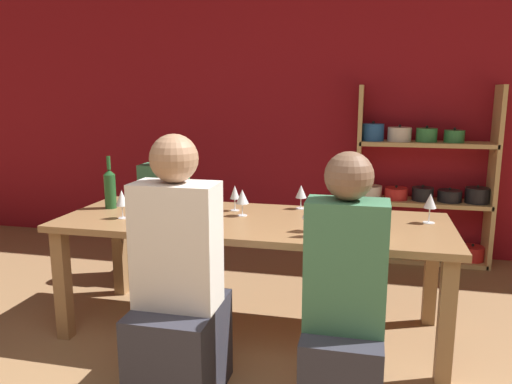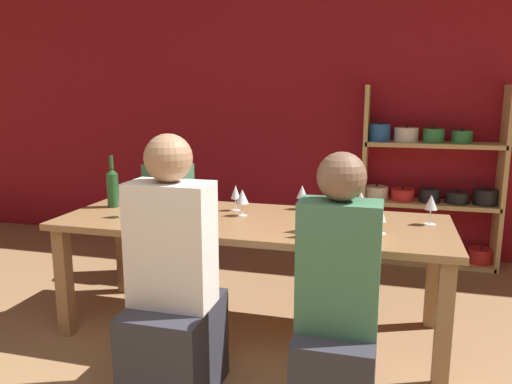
# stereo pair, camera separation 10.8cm
# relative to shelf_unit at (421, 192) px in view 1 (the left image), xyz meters

# --- Properties ---
(wall_back_red) EXTENTS (8.80, 0.06, 2.70)m
(wall_back_red) POSITION_rel_shelf_unit_xyz_m (-0.95, 0.20, 0.73)
(wall_back_red) COLOR maroon
(wall_back_red) RESTS_ON ground_plane
(shelf_unit) EXTENTS (1.16, 0.30, 1.55)m
(shelf_unit) POSITION_rel_shelf_unit_xyz_m (0.00, 0.00, 0.00)
(shelf_unit) COLOR tan
(shelf_unit) RESTS_ON ground_plane
(dining_table) EXTENTS (2.36, 0.87, 0.73)m
(dining_table) POSITION_rel_shelf_unit_xyz_m (-1.13, -1.65, 0.02)
(dining_table) COLOR olive
(dining_table) RESTS_ON ground_plane
(mixing_bowl) EXTENTS (0.24, 0.24, 0.08)m
(mixing_bowl) POSITION_rel_shelf_unit_xyz_m (-0.48, -1.90, 0.15)
(mixing_bowl) COLOR #B7BABC
(mixing_bowl) RESTS_ON dining_table
(wine_bottle_green) EXTENTS (0.08, 0.08, 0.35)m
(wine_bottle_green) POSITION_rel_shelf_unit_xyz_m (-2.12, -1.57, 0.24)
(wine_bottle_green) COLOR #1E4C23
(wine_bottle_green) RESTS_ON dining_table
(wine_glass_white_a) EXTENTS (0.08, 0.08, 0.17)m
(wine_glass_white_a) POSITION_rel_shelf_unit_xyz_m (-1.21, -1.57, 0.22)
(wine_glass_white_a) COLOR white
(wine_glass_white_a) RESTS_ON dining_table
(wine_glass_empty_a) EXTENTS (0.07, 0.07, 0.16)m
(wine_glass_empty_a) POSITION_rel_shelf_unit_xyz_m (-0.89, -1.30, 0.22)
(wine_glass_empty_a) COLOR white
(wine_glass_empty_a) RESTS_ON dining_table
(wine_glass_empty_b) EXTENTS (0.07, 0.07, 0.15)m
(wine_glass_empty_b) POSITION_rel_shelf_unit_xyz_m (-0.50, -1.33, 0.21)
(wine_glass_empty_b) COLOR white
(wine_glass_empty_b) RESTS_ON dining_table
(wine_glass_red_a) EXTENTS (0.07, 0.07, 0.16)m
(wine_glass_red_a) POSITION_rel_shelf_unit_xyz_m (-0.37, -1.77, 0.21)
(wine_glass_red_a) COLOR white
(wine_glass_red_a) RESTS_ON dining_table
(wine_glass_white_b) EXTENTS (0.07, 0.07, 0.18)m
(wine_glass_white_b) POSITION_rel_shelf_unit_xyz_m (-0.73, -1.93, 0.23)
(wine_glass_white_b) COLOR white
(wine_glass_white_b) RESTS_ON dining_table
(wine_glass_red_b) EXTENTS (0.08, 0.08, 0.17)m
(wine_glass_red_b) POSITION_rel_shelf_unit_xyz_m (-1.96, -1.46, 0.22)
(wine_glass_red_b) COLOR white
(wine_glass_red_b) RESTS_ON dining_table
(wine_glass_white_c) EXTENTS (0.07, 0.07, 0.17)m
(wine_glass_white_c) POSITION_rel_shelf_unit_xyz_m (-1.62, -1.63, 0.22)
(wine_glass_white_c) COLOR white
(wine_glass_white_c) RESTS_ON dining_table
(wine_glass_red_c) EXTENTS (0.07, 0.07, 0.18)m
(wine_glass_red_c) POSITION_rel_shelf_unit_xyz_m (-0.09, -1.49, 0.23)
(wine_glass_red_c) COLOR white
(wine_glass_red_c) RESTS_ON dining_table
(wine_glass_empty_c) EXTENTS (0.07, 0.07, 0.18)m
(wine_glass_empty_c) POSITION_rel_shelf_unit_xyz_m (-1.92, -1.80, 0.23)
(wine_glass_empty_c) COLOR white
(wine_glass_empty_c) RESTS_ON dining_table
(wine_glass_empty_d) EXTENTS (0.06, 0.06, 0.17)m
(wine_glass_empty_d) POSITION_rel_shelf_unit_xyz_m (-1.30, -1.45, 0.22)
(wine_glass_empty_d) COLOR white
(wine_glass_empty_d) RESTS_ON dining_table
(wine_glass_white_d) EXTENTS (0.08, 0.08, 0.17)m
(wine_glass_white_d) POSITION_rel_shelf_unit_xyz_m (-0.76, -1.83, 0.22)
(wine_glass_white_d) COLOR white
(wine_glass_white_d) RESTS_ON dining_table
(cell_phone) EXTENTS (0.11, 0.16, 0.01)m
(cell_phone) POSITION_rel_shelf_unit_xyz_m (-0.72, -1.48, 0.11)
(cell_phone) COLOR #1E2338
(cell_phone) RESTS_ON dining_table
(person_near_a) EXTENTS (0.40, 0.50, 1.30)m
(person_near_a) POSITION_rel_shelf_unit_xyz_m (-1.32, -2.40, -0.14)
(person_near_a) COLOR #2D2D38
(person_near_a) RESTS_ON ground_plane
(person_far_a) EXTENTS (0.37, 0.46, 1.12)m
(person_far_a) POSITION_rel_shelf_unit_xyz_m (-2.04, -0.87, -0.21)
(person_far_a) COLOR #2D2D38
(person_far_a) RESTS_ON ground_plane
(person_near_b) EXTENTS (0.36, 0.45, 1.24)m
(person_near_b) POSITION_rel_shelf_unit_xyz_m (-0.53, -2.38, -0.16)
(person_near_b) COLOR #2D2D38
(person_near_b) RESTS_ON ground_plane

